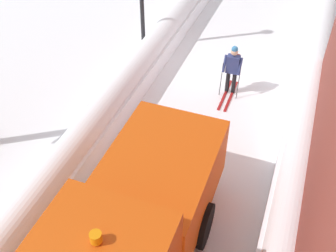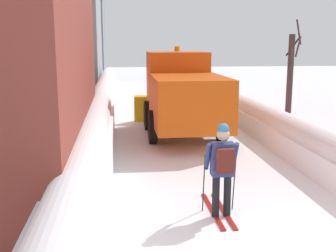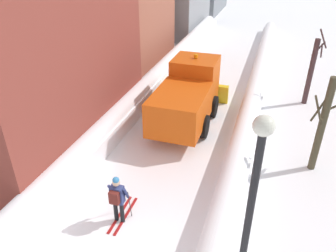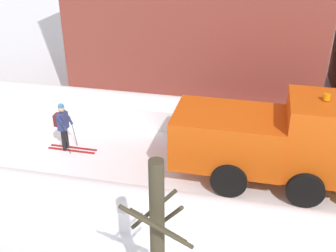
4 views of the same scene
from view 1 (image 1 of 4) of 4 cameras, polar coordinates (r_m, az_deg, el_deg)
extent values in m
cube|color=#DB510F|center=(9.33, -1.15, -7.86)|extent=(2.30, 3.40, 1.60)
cylinder|color=orange|center=(6.59, -10.12, -15.16)|extent=(0.20, 0.20, 0.18)
cylinder|color=black|center=(9.67, 5.04, -13.76)|extent=(0.25, 1.10, 1.10)
cylinder|color=black|center=(10.20, -7.63, -10.03)|extent=(0.25, 1.10, 1.10)
cylinder|color=black|center=(14.16, 9.25, 6.03)|extent=(0.14, 0.14, 0.82)
cylinder|color=black|center=(14.19, 8.39, 6.22)|extent=(0.14, 0.14, 0.82)
cube|color=navy|center=(13.78, 9.12, 8.58)|extent=(0.42, 0.26, 0.62)
cube|color=#591E19|center=(13.94, 9.34, 9.11)|extent=(0.32, 0.16, 0.44)
sphere|color=tan|center=(13.54, 9.33, 10.25)|extent=(0.24, 0.24, 0.24)
sphere|color=teal|center=(13.49, 9.38, 10.61)|extent=(0.22, 0.22, 0.22)
cylinder|color=navy|center=(13.65, 10.11, 8.25)|extent=(0.09, 0.33, 0.56)
cylinder|color=navy|center=(13.72, 7.98, 8.70)|extent=(0.09, 0.33, 0.56)
cube|color=maroon|center=(14.19, 8.85, 4.19)|extent=(0.09, 1.80, 0.03)
cube|color=maroon|center=(14.22, 7.99, 4.38)|extent=(0.09, 1.80, 0.03)
cylinder|color=#262628|center=(13.85, 9.89, 6.02)|extent=(0.02, 0.19, 1.19)
cylinder|color=#262628|center=(13.94, 7.48, 6.55)|extent=(0.02, 0.19, 1.19)
cylinder|color=black|center=(12.29, 22.07, 4.12)|extent=(0.12, 0.12, 3.25)
camera|label=2|loc=(19.54, 21.12, 23.36)|focal=44.83mm
camera|label=3|loc=(19.60, 3.31, 40.48)|focal=35.69mm
camera|label=4|loc=(14.71, -55.95, 22.30)|focal=44.14mm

